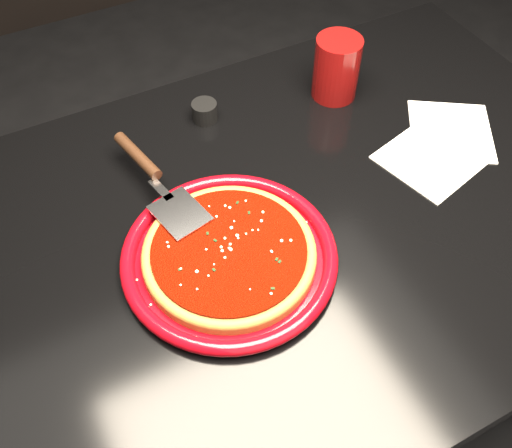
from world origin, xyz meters
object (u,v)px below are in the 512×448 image
(table, at_px, (280,330))
(plate, at_px, (229,256))
(pizza_server, at_px, (158,181))
(ramekin, at_px, (205,111))
(cup, at_px, (336,68))

(table, relative_size, plate, 3.73)
(plate, xyz_separation_m, pizza_server, (-0.04, 0.16, 0.03))
(table, xyz_separation_m, ramekin, (-0.02, 0.27, 0.39))
(table, bearing_deg, plate, -164.55)
(plate, height_order, ramekin, ramekin)
(plate, bearing_deg, table, 15.45)
(table, height_order, cup, cup)
(plate, bearing_deg, cup, 36.88)
(plate, relative_size, cup, 2.73)
(pizza_server, distance_m, ramekin, 0.20)
(table, bearing_deg, ramekin, 94.43)
(pizza_server, bearing_deg, plate, -86.99)
(plate, relative_size, ramekin, 6.95)
(table, xyz_separation_m, cup, (0.23, 0.23, 0.43))
(ramekin, bearing_deg, plate, -107.79)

